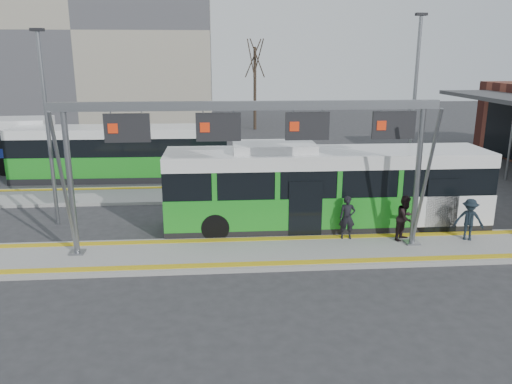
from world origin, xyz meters
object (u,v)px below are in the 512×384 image
(passenger_b, at_px, (405,218))
(hero_bus, at_px, (325,189))
(gantry, at_px, (253,133))
(passenger_c, at_px, (469,219))
(passenger_a, at_px, (347,218))

(passenger_b, bearing_deg, hero_bus, 97.87)
(gantry, bearing_deg, passenger_c, 1.82)
(hero_bus, bearing_deg, passenger_c, -24.14)
(passenger_a, distance_m, passenger_c, 4.50)
(gantry, relative_size, passenger_b, 7.67)
(gantry, relative_size, passenger_c, 8.25)
(gantry, relative_size, passenger_a, 7.94)
(passenger_a, height_order, passenger_c, passenger_a)
(gantry, bearing_deg, hero_bus, 38.98)
(hero_bus, distance_m, passenger_a, 1.93)
(passenger_c, bearing_deg, gantry, -152.53)
(gantry, bearing_deg, passenger_a, 11.88)
(gantry, xyz_separation_m, passenger_a, (3.58, 0.75, -3.33))
(passenger_a, height_order, passenger_b, passenger_b)
(gantry, bearing_deg, passenger_b, 4.64)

